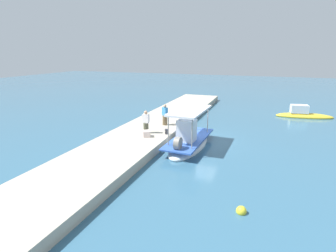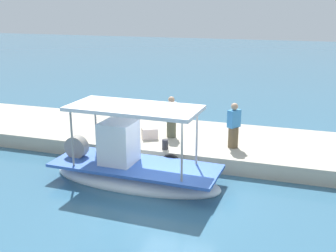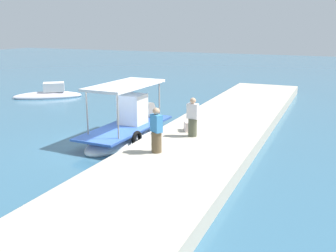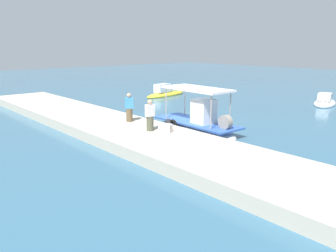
# 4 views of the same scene
# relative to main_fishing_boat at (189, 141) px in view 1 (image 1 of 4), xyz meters

# --- Properties ---
(ground_plane) EXTENTS (120.00, 120.00, 0.00)m
(ground_plane) POSITION_rel_main_fishing_boat_xyz_m (-1.57, 0.43, -0.46)
(ground_plane) COLOR #35627E
(dock_quay) EXTENTS (36.00, 4.63, 0.59)m
(dock_quay) POSITION_rel_main_fishing_boat_xyz_m (-1.57, -3.84, -0.17)
(dock_quay) COLOR #B7AE9A
(dock_quay) RESTS_ON ground_plane
(main_fishing_boat) EXTENTS (6.04, 2.28, 3.00)m
(main_fishing_boat) POSITION_rel_main_fishing_boat_xyz_m (0.00, 0.00, 0.00)
(main_fishing_boat) COLOR white
(main_fishing_boat) RESTS_ON ground_plane
(fisherman_near_bollard) EXTENTS (0.40, 0.49, 1.69)m
(fisherman_near_bollard) POSITION_rel_main_fishing_boat_xyz_m (-0.30, -3.38, 0.89)
(fisherman_near_bollard) COLOR #50523E
(fisherman_near_bollard) RESTS_ON dock_quay
(fisherman_by_crate) EXTENTS (0.53, 0.56, 1.73)m
(fisherman_by_crate) POSITION_rel_main_fishing_boat_xyz_m (-2.92, -2.89, 0.91)
(fisherman_by_crate) COLOR brown
(fisherman_by_crate) RESTS_ON dock_quay
(mooring_bollard) EXTENTS (0.24, 0.24, 0.39)m
(mooring_bollard) POSITION_rel_main_fishing_boat_xyz_m (-0.54, -1.85, 0.32)
(mooring_bollard) COLOR #2D2D33
(mooring_bollard) RESTS_ON dock_quay
(cargo_crate) EXTENTS (0.79, 0.74, 0.43)m
(cargo_crate) POSITION_rel_main_fishing_boat_xyz_m (0.50, -2.97, 0.34)
(cargo_crate) COLOR beige
(cargo_crate) RESTS_ON dock_quay
(marker_buoy) EXTENTS (0.43, 0.43, 0.43)m
(marker_buoy) POSITION_rel_main_fishing_boat_xyz_m (6.87, 4.27, -0.38)
(marker_buoy) COLOR yellow
(marker_buoy) RESTS_ON ground_plane
(moored_boat_mid) EXTENTS (2.33, 5.65, 1.50)m
(moored_boat_mid) POSITION_rel_main_fishing_boat_xyz_m (-12.65, 8.45, -0.24)
(moored_boat_mid) COLOR gold
(moored_boat_mid) RESTS_ON ground_plane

